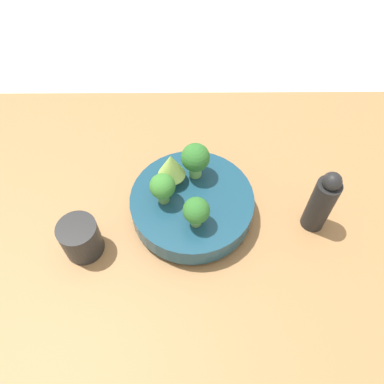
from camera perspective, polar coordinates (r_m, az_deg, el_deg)
ground_plane at (r=0.86m, az=0.49°, el=-3.37°), size 6.00×6.00×0.00m
table at (r=0.84m, az=0.50°, el=-2.78°), size 1.13×0.77×0.03m
bowl at (r=0.79m, az=-0.00°, el=-1.90°), size 0.26×0.26×0.06m
romanesco_piece_far at (r=0.76m, az=-3.21°, el=3.99°), size 0.06×0.06×0.08m
broccoli_floret_left at (r=0.73m, az=-4.51°, el=0.72°), size 0.05×0.05×0.07m
broccoli_floret_back at (r=0.77m, az=0.28°, el=5.09°), size 0.06×0.06×0.08m
broccoli_floret_front at (r=0.70m, az=1.06°, el=-2.95°), size 0.05×0.05×0.07m
cup at (r=0.77m, az=-16.58°, el=-6.79°), size 0.08×0.08×0.08m
pepper_mill at (r=0.79m, az=19.14°, el=-1.49°), size 0.05×0.05×0.17m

